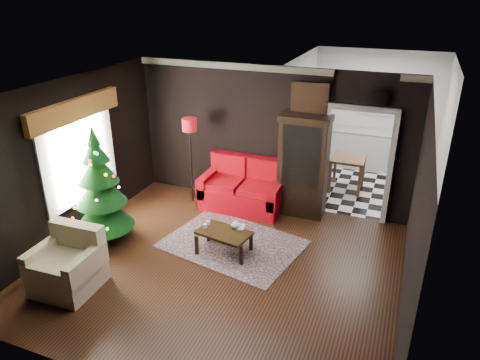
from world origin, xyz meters
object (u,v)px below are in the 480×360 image
at_px(curio_cabinet, 303,168).
at_px(wall_clock, 379,97).
at_px(teapot, 235,225).
at_px(christmas_tree, 100,186).
at_px(coffee_table, 224,242).
at_px(armchair, 65,262).
at_px(floor_lamp, 191,164).
at_px(loveseat, 242,185).
at_px(kitchen_table, 347,174).

xyz_separation_m(curio_cabinet, wall_clock, (1.20, 0.18, 1.43)).
relative_size(curio_cabinet, teapot, 12.13).
bearing_deg(christmas_tree, coffee_table, 10.41).
relative_size(armchair, teapot, 5.86).
bearing_deg(floor_lamp, loveseat, 4.46).
distance_m(armchair, wall_clock, 5.69).
xyz_separation_m(curio_cabinet, coffee_table, (-0.84, -1.87, -0.74)).
relative_size(wall_clock, kitchen_table, 0.43).
bearing_deg(floor_lamp, wall_clock, 8.04).
bearing_deg(floor_lamp, curio_cabinet, 7.77).
distance_m(armchair, teapot, 2.67).
bearing_deg(loveseat, coffee_table, -79.34).
distance_m(curio_cabinet, wall_clock, 1.88).
height_order(curio_cabinet, wall_clock, wall_clock).
bearing_deg(kitchen_table, floor_lamp, -148.92).
bearing_deg(coffee_table, teapot, 47.32).
bearing_deg(coffee_table, christmas_tree, -169.59).
height_order(floor_lamp, coffee_table, floor_lamp).
height_order(teapot, wall_clock, wall_clock).
distance_m(floor_lamp, wall_clock, 3.79).
xyz_separation_m(curio_cabinet, christmas_tree, (-2.94, -2.25, 0.10)).
distance_m(loveseat, kitchen_table, 2.45).
height_order(floor_lamp, teapot, floor_lamp).
relative_size(curio_cabinet, coffee_table, 2.19).
height_order(curio_cabinet, teapot, curio_cabinet).
bearing_deg(curio_cabinet, kitchen_table, 65.56).
xyz_separation_m(coffee_table, teapot, (0.14, 0.15, 0.27)).
bearing_deg(curio_cabinet, loveseat, -169.17).
bearing_deg(curio_cabinet, armchair, -126.07).
distance_m(floor_lamp, armchair, 3.32).
relative_size(floor_lamp, christmas_tree, 0.97).
bearing_deg(floor_lamp, armchair, -96.64).
height_order(floor_lamp, kitchen_table, floor_lamp).
distance_m(armchair, kitchen_table, 5.98).
bearing_deg(christmas_tree, loveseat, 48.62).
relative_size(armchair, kitchen_table, 1.22).
relative_size(loveseat, floor_lamp, 0.90).
relative_size(teapot, wall_clock, 0.49).
bearing_deg(armchair, teapot, 42.43).
distance_m(wall_clock, kitchen_table, 2.43).
xyz_separation_m(armchair, kitchen_table, (3.26, 5.01, -0.09)).
relative_size(christmas_tree, armchair, 2.13).
distance_m(curio_cabinet, teapot, 1.91).
relative_size(christmas_tree, kitchen_table, 2.61).
bearing_deg(wall_clock, christmas_tree, -149.58).
height_order(armchair, wall_clock, wall_clock).
height_order(armchair, teapot, armchair).
xyz_separation_m(curio_cabinet, floor_lamp, (-2.23, -0.30, -0.12)).
height_order(christmas_tree, teapot, christmas_tree).
bearing_deg(loveseat, christmas_tree, -131.38).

